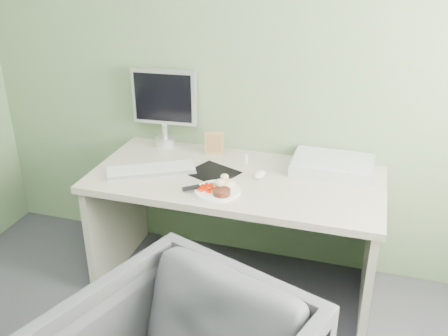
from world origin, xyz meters
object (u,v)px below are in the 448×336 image
(scanner, at_px, (332,166))
(monitor, at_px, (164,104))
(desk, at_px, (235,205))
(plate, at_px, (218,191))

(scanner, bearing_deg, monitor, 175.32)
(desk, height_order, scanner, scanner)
(monitor, bearing_deg, scanner, -9.42)
(plate, bearing_deg, scanner, 37.75)
(desk, bearing_deg, monitor, 150.04)
(monitor, bearing_deg, plate, -49.95)
(plate, relative_size, monitor, 0.49)
(plate, distance_m, monitor, 0.77)
(desk, distance_m, scanner, 0.59)
(scanner, height_order, monitor, monitor)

